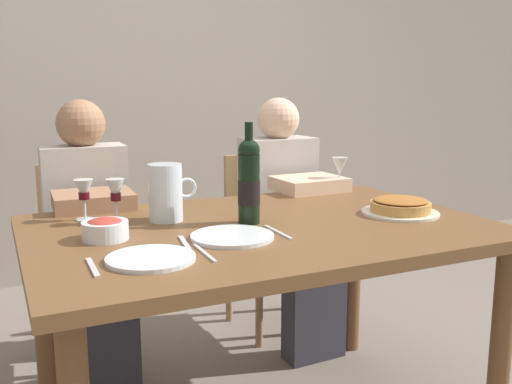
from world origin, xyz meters
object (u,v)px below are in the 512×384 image
(chair_right, at_px, (266,229))
(wine_glass_right_diner, at_px, (340,167))
(diner_left, at_px, (90,234))
(water_pitcher, at_px, (166,196))
(salad_bowl, at_px, (105,228))
(diner_right, at_px, (290,215))
(baked_tart, at_px, (400,207))
(wine_glass_centre, at_px, (84,192))
(wine_bottle, at_px, (249,181))
(dinner_plate_left_setting, at_px, (232,236))
(dinner_plate_right_setting, at_px, (151,258))
(dining_table, at_px, (262,251))
(chair_left, at_px, (84,248))
(wine_glass_left_diner, at_px, (116,193))

(chair_right, bearing_deg, wine_glass_right_diner, 103.17)
(diner_left, bearing_deg, water_pitcher, 113.29)
(water_pitcher, xyz_separation_m, salad_bowl, (-0.24, -0.16, -0.05))
(diner_right, bearing_deg, baked_tart, 93.21)
(diner_left, bearing_deg, wine_glass_centre, 81.82)
(water_pitcher, height_order, salad_bowl, water_pitcher)
(diner_left, bearing_deg, wine_bottle, 126.11)
(wine_glass_right_diner, distance_m, dinner_plate_left_setting, 0.90)
(wine_bottle, relative_size, dinner_plate_right_setting, 1.43)
(wine_bottle, relative_size, dinner_plate_left_setting, 1.33)
(wine_glass_right_diner, distance_m, wine_glass_centre, 1.10)
(dining_table, height_order, salad_bowl, salad_bowl)
(dining_table, relative_size, diner_right, 1.29)
(salad_bowl, distance_m, wine_glass_right_diner, 1.15)
(wine_glass_centre, height_order, dinner_plate_right_setting, wine_glass_centre)
(water_pitcher, xyz_separation_m, chair_left, (-0.18, 0.72, -0.35))
(dining_table, distance_m, chair_left, 1.03)
(dinner_plate_left_setting, relative_size, diner_right, 0.22)
(dining_table, distance_m, salad_bowl, 0.52)
(dinner_plate_left_setting, bearing_deg, diner_right, 51.15)
(baked_tart, distance_m, salad_bowl, 1.03)
(wine_glass_right_diner, distance_m, diner_right, 0.36)
(dining_table, distance_m, dinner_plate_left_setting, 0.22)
(salad_bowl, bearing_deg, wine_glass_right_diner, 19.33)
(chair_right, distance_m, diner_right, 0.26)
(wine_glass_right_diner, relative_size, wine_glass_centre, 1.05)
(salad_bowl, distance_m, chair_right, 1.31)
(water_pitcher, distance_m, wine_glass_right_diner, 0.87)
(salad_bowl, distance_m, wine_glass_left_diner, 0.22)
(baked_tart, xyz_separation_m, dinner_plate_right_setting, (-0.96, -0.16, -0.02))
(wine_glass_left_diner, bearing_deg, water_pitcher, -13.28)
(wine_bottle, bearing_deg, wine_glass_right_diner, 31.60)
(wine_glass_left_diner, bearing_deg, diner_right, 24.81)
(dinner_plate_left_setting, bearing_deg, chair_right, 58.76)
(dinner_plate_left_setting, bearing_deg, chair_left, 105.88)
(salad_bowl, distance_m, wine_glass_centre, 0.29)
(chair_right, bearing_deg, wine_glass_left_diner, 34.27)
(wine_glass_left_diner, bearing_deg, wine_glass_centre, 135.61)
(salad_bowl, height_order, wine_glass_right_diner, wine_glass_right_diner)
(baked_tart, distance_m, chair_left, 1.41)
(water_pitcher, relative_size, chair_left, 0.22)
(wine_glass_right_diner, bearing_deg, wine_glass_left_diner, -169.88)
(water_pitcher, bearing_deg, dinner_plate_right_setting, -111.56)
(dining_table, distance_m, wine_bottle, 0.24)
(wine_bottle, distance_m, chair_left, 1.05)
(wine_glass_centre, xyz_separation_m, dinner_plate_right_setting, (0.08, -0.55, -0.09))
(baked_tart, distance_m, chair_right, 0.99)
(salad_bowl, bearing_deg, wine_glass_left_diner, 69.49)
(baked_tart, height_order, wine_glass_centre, wine_glass_centre)
(wine_glass_left_diner, bearing_deg, dinner_plate_left_setting, -51.62)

